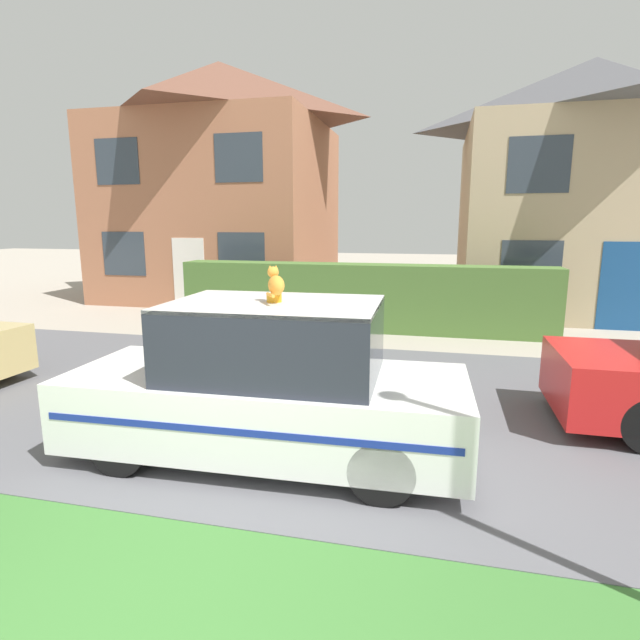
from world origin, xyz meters
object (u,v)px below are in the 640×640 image
object	(u,v)px
house_left	(223,181)
police_car	(269,386)
cat	(275,283)
house_right	(585,185)

from	to	relation	value
house_left	police_car	bearing A→B (deg)	-64.10
police_car	house_left	bearing A→B (deg)	-65.72
police_car	cat	bearing A→B (deg)	145.63
cat	house_left	bearing A→B (deg)	-9.98
cat	house_right	size ratio (longest dim) A/B	0.05
police_car	cat	xyz separation A→B (m)	(0.12, -0.08, 1.12)
police_car	cat	size ratio (longest dim) A/B	12.45
house_left	house_right	distance (m)	11.37
police_car	house_left	distance (m)	13.20
police_car	house_left	size ratio (longest dim) A/B	0.56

